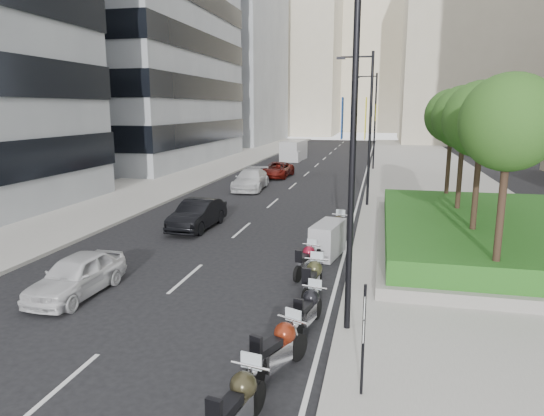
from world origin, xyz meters
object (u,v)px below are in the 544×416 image
(car_c, at_px, (251,180))
(lamp_post_0, at_px, (347,141))
(motorcycle_2, at_px, (308,310))
(motorcycle_3, at_px, (312,280))
(lamp_post_1, at_px, (368,122))
(motorcycle_4, at_px, (306,260))
(motorcycle_6, at_px, (337,228))
(car_b, at_px, (197,214))
(car_a, at_px, (77,275))
(car_d, at_px, (277,170))
(lamp_post_2, at_px, (373,116))
(delivery_van, at_px, (293,151))
(motorcycle_5, at_px, (328,240))
(motorcycle_1, at_px, (278,349))
(parking_sign, at_px, (363,334))
(motorcycle_0, at_px, (237,407))

(car_c, bearing_deg, lamp_post_0, -72.15)
(motorcycle_2, relative_size, motorcycle_3, 0.91)
(lamp_post_1, xyz_separation_m, motorcycle_4, (-1.58, -12.75, -4.52))
(motorcycle_4, xyz_separation_m, motorcycle_6, (0.65, 4.73, 0.06))
(motorcycle_2, bearing_deg, car_b, 46.69)
(motorcycle_2, relative_size, motorcycle_4, 1.04)
(lamp_post_0, relative_size, car_a, 2.33)
(motorcycle_2, xyz_separation_m, car_b, (-6.96, 9.84, 0.15))
(motorcycle_3, bearing_deg, car_d, 19.68)
(lamp_post_0, xyz_separation_m, lamp_post_2, (0.00, 35.00, 0.00))
(lamp_post_2, relative_size, motorcycle_2, 4.28)
(delivery_van, bearing_deg, car_d, -81.43)
(motorcycle_2, bearing_deg, motorcycle_5, 13.20)
(lamp_post_0, relative_size, car_b, 2.08)
(motorcycle_3, bearing_deg, motorcycle_4, 18.98)
(motorcycle_1, bearing_deg, car_b, 52.04)
(parking_sign, xyz_separation_m, motorcycle_2, (-1.54, 2.98, -0.89))
(parking_sign, relative_size, motorcycle_4, 1.24)
(motorcycle_1, distance_m, car_c, 25.13)
(motorcycle_0, height_order, car_a, car_a)
(car_c, bearing_deg, motorcycle_1, -76.66)
(motorcycle_3, height_order, car_c, car_c)
(lamp_post_1, distance_m, motorcycle_1, 19.95)
(lamp_post_0, xyz_separation_m, motorcycle_3, (-1.07, 2.13, -4.45))
(parking_sign, height_order, motorcycle_1, parking_sign)
(motorcycle_2, distance_m, car_d, 29.19)
(motorcycle_2, bearing_deg, motorcycle_6, 11.72)
(car_c, height_order, delivery_van, delivery_van)
(motorcycle_1, distance_m, motorcycle_3, 4.55)
(lamp_post_0, distance_m, motorcycle_6, 10.06)
(motorcycle_2, xyz_separation_m, car_a, (-7.52, 0.83, 0.09))
(motorcycle_0, height_order, motorcycle_3, motorcycle_0)
(lamp_post_2, height_order, car_d, lamp_post_2)
(lamp_post_0, height_order, motorcycle_2, lamp_post_0)
(motorcycle_5, bearing_deg, car_d, 27.89)
(lamp_post_0, xyz_separation_m, car_c, (-8.34, 21.68, -4.33))
(lamp_post_0, relative_size, lamp_post_1, 1.00)
(motorcycle_0, relative_size, motorcycle_3, 1.01)
(lamp_post_0, height_order, motorcycle_1, lamp_post_0)
(car_a, bearing_deg, lamp_post_1, 64.27)
(motorcycle_3, bearing_deg, delivery_van, 16.33)
(lamp_post_1, xyz_separation_m, motorcycle_3, (-1.07, -14.87, -4.45))
(lamp_post_0, bearing_deg, motorcycle_3, 116.58)
(motorcycle_2, relative_size, motorcycle_6, 0.93)
(parking_sign, distance_m, motorcycle_5, 9.88)
(car_b, bearing_deg, motorcycle_0, -63.65)
(car_d, bearing_deg, delivery_van, 97.25)
(motorcycle_6, distance_m, delivery_van, 34.14)
(motorcycle_4, bearing_deg, car_b, 62.06)
(car_a, bearing_deg, car_c, 91.52)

